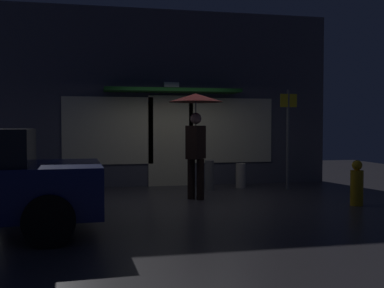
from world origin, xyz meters
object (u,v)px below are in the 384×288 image
(person_with_umbrella, at_px, (196,118))
(fire_hydrant, at_px, (357,184))
(street_sign_post, at_px, (288,133))
(sidewalk_bollard, at_px, (210,175))
(sidewalk_bollard_2, at_px, (241,176))

(person_with_umbrella, height_order, fire_hydrant, person_with_umbrella)
(street_sign_post, xyz_separation_m, sidewalk_bollard, (-1.79, 0.24, -0.96))
(sidewalk_bollard_2, distance_m, fire_hydrant, 3.08)
(sidewalk_bollard, relative_size, fire_hydrant, 0.82)
(sidewalk_bollard, xyz_separation_m, sidewalk_bollard_2, (0.83, 0.27, -0.05))
(sidewalk_bollard, xyz_separation_m, fire_hydrant, (2.17, -2.50, 0.05))
(person_with_umbrella, distance_m, fire_hydrant, 3.28)
(person_with_umbrella, distance_m, sidewalk_bollard, 1.85)
(street_sign_post, relative_size, sidewalk_bollard_2, 3.97)
(street_sign_post, height_order, fire_hydrant, street_sign_post)
(sidewalk_bollard_2, bearing_deg, street_sign_post, -28.23)
(person_with_umbrella, bearing_deg, sidewalk_bollard, 11.14)
(street_sign_post, xyz_separation_m, sidewalk_bollard_2, (-0.96, 0.52, -1.01))
(person_with_umbrella, bearing_deg, street_sign_post, -31.05)
(sidewalk_bollard_2, xyz_separation_m, fire_hydrant, (1.34, -2.77, 0.10))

